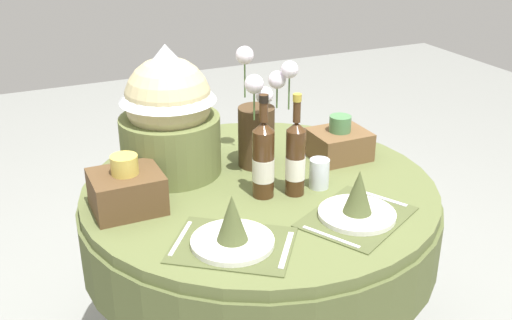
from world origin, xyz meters
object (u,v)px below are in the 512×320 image
wine_bottle_left (263,159)px  tumbler_near_right (319,173)px  place_setting_right (358,204)px  flower_vase (258,122)px  dining_table (260,221)px  place_setting_left (232,231)px  woven_basket_side_right (339,143)px  gift_tub_back_left (169,108)px  wine_bottle_centre (296,158)px  woven_basket_side_left (127,189)px

wine_bottle_left → tumbler_near_right: size_ratio=3.43×
place_setting_right → flower_vase: bearing=103.3°
dining_table → wine_bottle_left: (-0.02, -0.08, 0.28)m
dining_table → tumbler_near_right: 0.28m
place_setting_left → place_setting_right: size_ratio=1.01×
dining_table → woven_basket_side_right: bearing=13.3°
gift_tub_back_left → woven_basket_side_right: size_ratio=2.26×
dining_table → wine_bottle_centre: 0.31m
dining_table → woven_basket_side_left: bearing=178.1°
tumbler_near_right → place_setting_right: bearing=-89.5°
flower_vase → wine_bottle_left: (-0.09, -0.23, -0.04)m
tumbler_near_right → gift_tub_back_left: (-0.41, 0.33, 0.19)m
place_setting_left → woven_basket_side_right: bearing=34.2°
place_setting_left → tumbler_near_right: 0.47m
place_setting_right → wine_bottle_centre: 0.26m
place_setting_left → wine_bottle_centre: wine_bottle_centre is taller
wine_bottle_centre → woven_basket_side_right: bearing=33.9°
gift_tub_back_left → tumbler_near_right: bearing=-38.4°
wine_bottle_centre → woven_basket_side_left: bearing=166.9°
place_setting_left → tumbler_near_right: place_setting_left is taller
place_setting_left → gift_tub_back_left: 0.58m
dining_table → wine_bottle_centre: wine_bottle_centre is taller
woven_basket_side_right → wine_bottle_left: bearing=-157.1°
place_setting_left → woven_basket_side_right: size_ratio=2.09×
dining_table → woven_basket_side_left: woven_basket_side_left is taller
place_setting_right → wine_bottle_centre: (-0.10, 0.22, 0.08)m
place_setting_right → flower_vase: flower_vase is taller
dining_table → gift_tub_back_left: size_ratio=2.67×
place_setting_left → place_setting_right: (0.41, -0.01, 0.00)m
place_setting_right → tumbler_near_right: place_setting_right is taller
flower_vase → woven_basket_side_right: flower_vase is taller
wine_bottle_left → woven_basket_side_left: size_ratio=1.61×
flower_vase → gift_tub_back_left: size_ratio=0.89×
woven_basket_side_right → tumbler_near_right: bearing=-135.8°
flower_vase → woven_basket_side_right: (0.30, -0.06, -0.11)m
tumbler_near_right → gift_tub_back_left: bearing=141.6°
place_setting_left → tumbler_near_right: size_ratio=4.20×
dining_table → place_setting_right: place_setting_right is taller
wine_bottle_left → place_setting_left: bearing=-130.9°
place_setting_right → gift_tub_back_left: bearing=126.6°
place_setting_left → gift_tub_back_left: bearing=90.5°
place_setting_right → woven_basket_side_right: size_ratio=2.06×
tumbler_near_right → flower_vase: bearing=114.3°
place_setting_right → tumbler_near_right: size_ratio=4.15×
gift_tub_back_left → woven_basket_side_left: size_ratio=2.12×
wine_bottle_left → woven_basket_side_right: (0.39, 0.16, -0.07)m
flower_vase → place_setting_right: bearing=-76.7°
place_setting_left → wine_bottle_centre: size_ratio=1.23×
place_setting_right → woven_basket_side_right: 0.46m
wine_bottle_left → woven_basket_side_left: 0.44m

